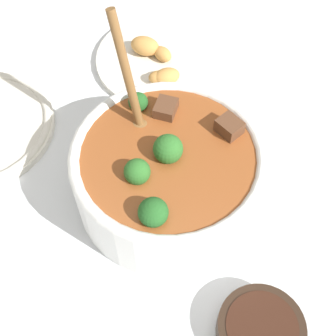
% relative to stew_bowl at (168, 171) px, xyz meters
% --- Properties ---
extents(ground_plane, '(4.00, 4.00, 0.00)m').
position_rel_stew_bowl_xyz_m(ground_plane, '(0.00, -0.00, -0.06)').
color(ground_plane, silver).
extents(stew_bowl, '(0.26, 0.26, 0.26)m').
position_rel_stew_bowl_xyz_m(stew_bowl, '(0.00, 0.00, 0.00)').
color(stew_bowl, white).
rests_on(stew_bowl, ground_plane).
extents(condiment_bowl, '(0.11, 0.11, 0.03)m').
position_rel_stew_bowl_xyz_m(condiment_bowl, '(0.14, -0.19, -0.04)').
color(condiment_bowl, black).
rests_on(condiment_bowl, ground_plane).
extents(food_plate, '(0.25, 0.25, 0.04)m').
position_rel_stew_bowl_xyz_m(food_plate, '(-0.04, 0.28, -0.05)').
color(food_plate, silver).
rests_on(food_plate, ground_plane).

